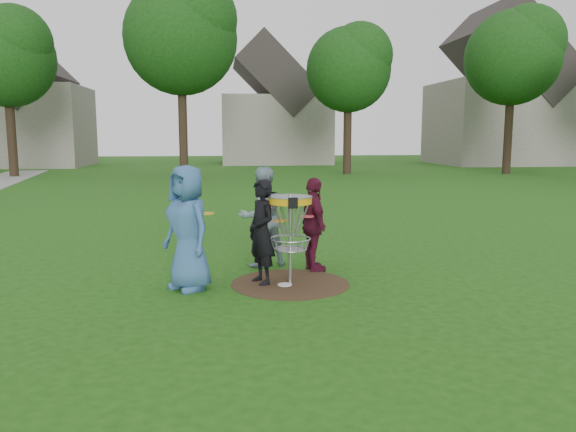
{
  "coord_description": "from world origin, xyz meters",
  "views": [
    {
      "loc": [
        -0.99,
        -8.23,
        2.27
      ],
      "look_at": [
        0.0,
        0.3,
        1.0
      ],
      "focal_mm": 35.0,
      "sensor_mm": 36.0,
      "label": 1
    }
  ],
  "objects": [
    {
      "name": "house_row",
      "position": [
        4.78,
        33.07,
        4.14
      ],
      "size": [
        44.5,
        10.65,
        11.62
      ],
      "color": "gray",
      "rests_on": "ground"
    },
    {
      "name": "ground",
      "position": [
        0.0,
        0.0,
        0.0
      ],
      "size": [
        100.0,
        100.0,
        0.0
      ],
      "primitive_type": "plane",
      "color": "#19470F",
      "rests_on": "ground"
    },
    {
      "name": "disc_on_grass",
      "position": [
        -0.09,
        -0.08,
        0.01
      ],
      "size": [
        0.22,
        0.22,
        0.02
      ],
      "primitive_type": "cylinder",
      "color": "white",
      "rests_on": "ground"
    },
    {
      "name": "dirt_patch",
      "position": [
        0.0,
        0.0,
        0.0
      ],
      "size": [
        1.8,
        1.8,
        0.01
      ],
      "primitive_type": "cylinder",
      "color": "#47331E",
      "rests_on": "ground"
    },
    {
      "name": "player_black",
      "position": [
        -0.43,
        0.08,
        0.8
      ],
      "size": [
        0.58,
        0.68,
        1.59
      ],
      "primitive_type": "imported",
      "rotation": [
        0.0,
        0.0,
        -1.16
      ],
      "color": "black",
      "rests_on": "ground"
    },
    {
      "name": "held_discs",
      "position": [
        -0.33,
        0.36,
        1.02
      ],
      "size": [
        1.79,
        1.26,
        0.18
      ],
      "color": "gold",
      "rests_on": "ground"
    },
    {
      "name": "player_maroon",
      "position": [
        0.48,
        0.79,
        0.78
      ],
      "size": [
        0.54,
        0.97,
        1.55
      ],
      "primitive_type": "imported",
      "rotation": [
        0.0,
        0.0,
        1.76
      ],
      "color": "#511227",
      "rests_on": "ground"
    },
    {
      "name": "player_blue",
      "position": [
        -1.51,
        -0.11,
        0.91
      ],
      "size": [
        1.01,
        1.06,
        1.82
      ],
      "primitive_type": "imported",
      "rotation": [
        0.0,
        0.0,
        -0.89
      ],
      "color": "#335C8E",
      "rests_on": "ground"
    },
    {
      "name": "disc_golf_basket",
      "position": [
        0.0,
        -0.0,
        1.02
      ],
      "size": [
        0.66,
        0.67,
        1.38
      ],
      "color": "#9EA0A5",
      "rests_on": "ground"
    },
    {
      "name": "tree_row",
      "position": [
        0.44,
        20.67,
        6.21
      ],
      "size": [
        51.2,
        17.42,
        9.9
      ],
      "color": "#38281C",
      "rests_on": "ground"
    },
    {
      "name": "player_grey",
      "position": [
        -0.34,
        1.21,
        0.85
      ],
      "size": [
        1.01,
        0.91,
        1.71
      ],
      "primitive_type": "imported",
      "rotation": [
        0.0,
        0.0,
        3.52
      ],
      "color": "#7F98A4",
      "rests_on": "ground"
    }
  ]
}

